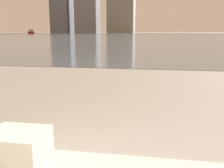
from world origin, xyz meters
TOP-DOWN VIEW (x-y plane):
  - towel_stack at (-0.12, 0.94)m, footprint 0.23×0.20m
  - harbor_water at (0.00, 62.00)m, footprint 180.00×110.00m
  - harbor_boat_4 at (-41.90, 82.84)m, footprint 2.50×4.36m

SIDE VIEW (x-z plane):
  - harbor_water at x=0.00m, z-range 0.00..0.01m
  - harbor_boat_4 at x=-41.90m, z-range -0.22..1.33m
  - towel_stack at x=-0.12m, z-range 0.50..0.66m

